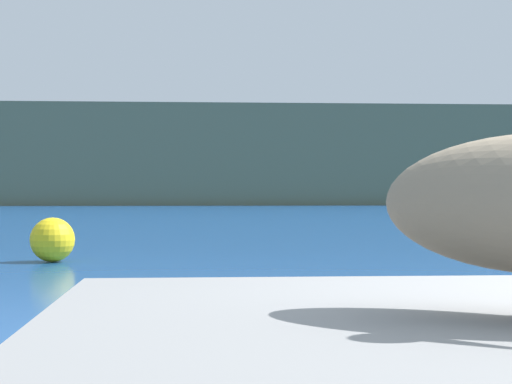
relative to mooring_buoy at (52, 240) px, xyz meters
The scene contains 2 objects.
hillside_backdrop 59.54m from the mooring_buoy, 85.48° to the left, with size 140.00×15.14×8.05m, color #5B664C.
mooring_buoy is the anchor object (origin of this frame).
Camera 1 is at (-2.19, -3.08, 1.26)m, focal length 60.19 mm.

